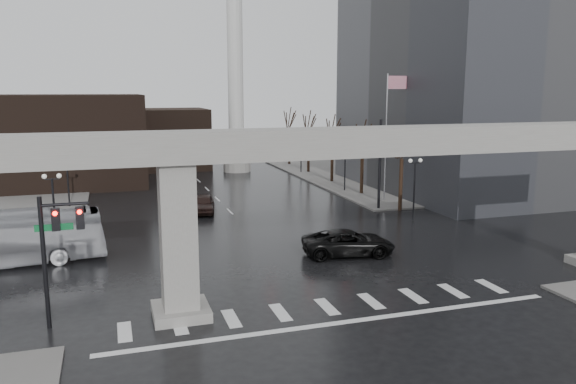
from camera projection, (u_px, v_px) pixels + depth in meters
name	position (u px, v px, depth m)	size (l,w,h in m)	color
ground	(320.00, 299.00, 28.58)	(160.00, 160.00, 0.00)	black
sidewalk_ne	(411.00, 175.00, 70.09)	(28.00, 36.00, 0.15)	slate
elevated_guideway	(345.00, 165.00, 27.72)	(48.00, 2.60, 8.70)	gray
building_far_left	(69.00, 140.00, 62.83)	(16.00, 14.00, 10.00)	black
building_far_mid	(169.00, 139.00, 75.98)	(10.00, 10.00, 8.00)	black
smokestack	(235.00, 67.00, 71.07)	(3.60, 3.60, 30.00)	silver
signal_mast_arm	(340.00, 146.00, 47.84)	(12.12, 0.43, 8.00)	black
signal_left_pole	(56.00, 239.00, 24.64)	(2.30, 0.30, 6.00)	black
flagpole_assembly	(389.00, 122.00, 52.42)	(2.06, 0.12, 12.00)	silver
lamp_right_0	(415.00, 179.00, 45.12)	(1.22, 0.32, 5.11)	black
lamp_right_1	(345.00, 159.00, 58.23)	(1.22, 0.32, 5.11)	black
lamp_right_2	(301.00, 146.00, 71.35)	(1.22, 0.32, 5.11)	black
lamp_left_0	(53.00, 198.00, 37.02)	(1.22, 0.32, 5.11)	black
lamp_left_1	(67.00, 170.00, 50.14)	(1.22, 0.32, 5.11)	black
lamp_left_2	(75.00, 153.00, 63.25)	(1.22, 0.32, 5.11)	black
tree_right_0	(401.00, 179.00, 49.31)	(1.09, 1.58, 7.50)	black
tree_right_1	(362.00, 167.00, 56.80)	(1.09, 1.61, 7.67)	black
tree_right_2	(332.00, 157.00, 64.28)	(1.10, 1.63, 7.85)	black
tree_right_3	(309.00, 150.00, 71.76)	(1.11, 1.66, 8.02)	black
tree_right_4	(289.00, 143.00, 79.25)	(1.12, 1.69, 8.19)	black
pickup_truck	(348.00, 243.00, 36.10)	(2.74, 5.95, 1.65)	black
city_bus	(3.00, 240.00, 33.78)	(2.76, 11.78, 3.28)	silver
far_car	(204.00, 204.00, 48.67)	(1.82, 4.53, 1.54)	black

